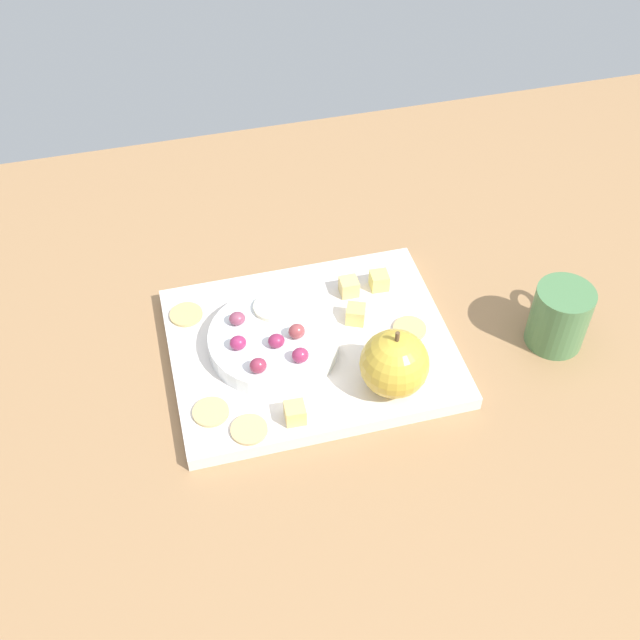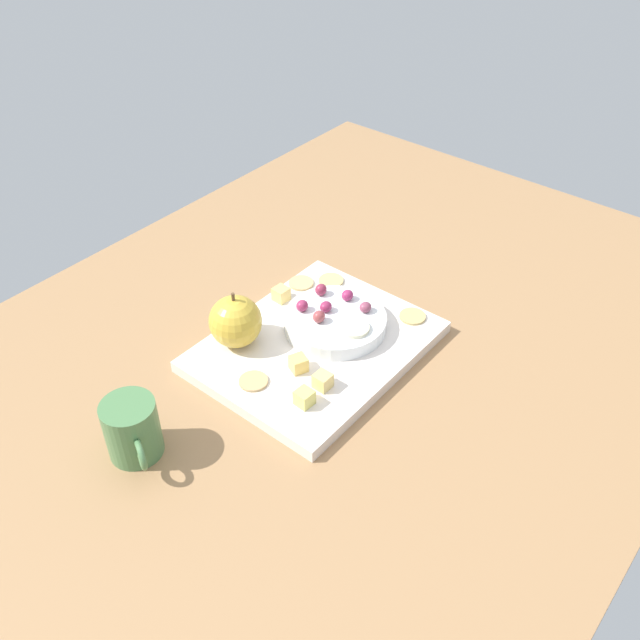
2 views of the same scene
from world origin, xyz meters
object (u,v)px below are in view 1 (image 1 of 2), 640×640
Objects in this scene: cracker_3 at (186,315)px; grape_5 at (276,341)px; grape_0 at (258,366)px; grape_3 at (237,319)px; cheese_cube_0 at (295,413)px; apple_slice_0 at (272,307)px; serving_dish at (274,341)px; grape_2 at (300,355)px; cup at (560,316)px; grape_4 at (238,343)px; apple_whole at (394,364)px; cracker_2 at (410,329)px; cheese_cube_3 at (356,314)px; cracker_1 at (249,430)px; cheese_cube_1 at (349,287)px; platter at (311,347)px; grape_1 at (297,331)px; cheese_cube_2 at (379,281)px; cracker_0 at (211,412)px.

grape_5 is (-9.67, 9.85, 2.94)cm from cracker_3.
grape_0 is 8.12cm from grape_3.
apple_slice_0 reaches higher than cheese_cube_0.
serving_dish is 5.67cm from grape_2.
cup is (-34.71, 3.90, -0.86)cm from grape_5.
grape_0 is 0.20× the size of cup.
cracker_3 is at bearing -62.50° from grape_0.
apple_slice_0 reaches higher than cracker_3.
apple_whole is at bearing 153.27° from grape_4.
cheese_cube_0 is 0.55× the size of cracker_2.
cheese_cube_3 is at bearing 175.82° from grape_3.
cracker_1 is 14.74cm from grape_3.
cracker_3 is (21.09, -1.20, -0.94)cm from cheese_cube_1.
grape_5 is (10.88, 3.70, 1.99)cm from cheese_cube_3.
platter is at bearing -174.62° from grape_4.
grape_1 is at bearing -127.45° from cracker_1.
platter is 13.28cm from cheese_cube_2.
apple_whole reaches higher than serving_dish.
grape_5 is (15.56, 8.77, 1.99)cm from cheese_cube_2.
cheese_cube_1 reaches higher than platter.
grape_3 is 4.78cm from apple_slice_0.
cheese_cube_1 is at bearing -149.26° from serving_dish.
grape_5 is 0.20× the size of cup.
cracker_0 is at bearing 14.21° from cracker_2.
cheese_cube_2 is at bearing -132.66° from cheese_cube_3.
cheese_cube_2 is at bearing -169.63° from apple_slice_0.
cracker_0 is at bearing -3.74° from apple_whole.
grape_4 is (15.30, 2.89, 2.01)cm from cheese_cube_3.
cup reaches higher than grape_5.
serving_dish is 35.17cm from cup.
grape_3 reaches higher than platter.
serving_dish is 7.95× the size of grape_2.
grape_3 is (3.85, -2.89, 1.95)cm from serving_dish.
apple_whole is 1.91× the size of cracker_1.
cheese_cube_1 is 1.15× the size of grape_0.
grape_5 is (16.97, 0.45, 2.94)cm from cracker_2.
cracker_0 is 2.09× the size of grape_3.
cheese_cube_2 is 17.89cm from grape_2.
cracker_0 is at bearing 64.34° from grape_3.
cracker_3 is at bearing -36.25° from grape_1.
serving_dish is 2.74cm from grape_5.
apple_slice_0 is at bearing -70.12° from grape_1.
grape_1 is at bearing -143.32° from grape_0.
grape_2 is 32.54cm from cup.
grape_5 is at bearing 1.53° from cracker_2.
grape_2 is (-11.25, -3.19, 3.01)cm from cracker_0.
grape_1 is (9.43, -8.32, -0.75)cm from apple_whole.
cheese_cube_1 reaches higher than cracker_1.
apple_slice_0 reaches higher than platter.
grape_3 reaches higher than cracker_3.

